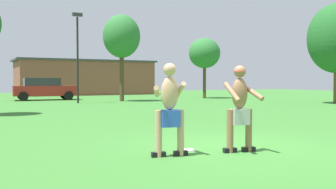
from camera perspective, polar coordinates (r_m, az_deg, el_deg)
name	(u,v)px	position (r m, az deg, el deg)	size (l,w,h in m)	color
ground_plane	(231,147)	(8.09, 9.47, -7.81)	(80.00, 80.00, 0.00)	#38752D
player_with_cap	(240,105)	(7.47, 10.73, -1.50)	(0.67, 0.63, 1.69)	black
player_in_blue	(170,107)	(6.94, 0.23, -1.93)	(0.72, 0.64, 1.71)	black
frisbee	(189,150)	(7.62, 3.13, -8.32)	(0.27, 0.27, 0.03)	white
car_red_mid_lot	(44,89)	(28.54, -18.10, 0.86)	(4.39, 2.22, 1.58)	maroon
lamp_post	(78,48)	(24.09, -13.42, 6.84)	(0.60, 0.24, 5.53)	black
outbuilding_behind_lot	(85,77)	(39.07, -12.41, 2.51)	(13.34, 6.08, 3.40)	brown
tree_left_field	(205,53)	(30.23, 5.51, 6.15)	(2.48, 2.48, 4.74)	#4C3823
tree_behind_players	(122,37)	(25.96, -6.98, 8.59)	(2.50, 2.50, 5.82)	#4C3823
tree_near_building	(336,38)	(25.08, 23.96, 7.71)	(3.37, 3.37, 6.01)	brown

